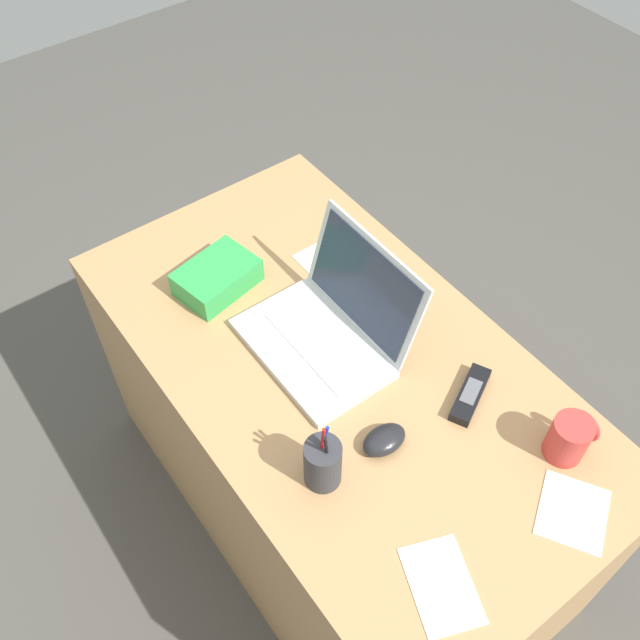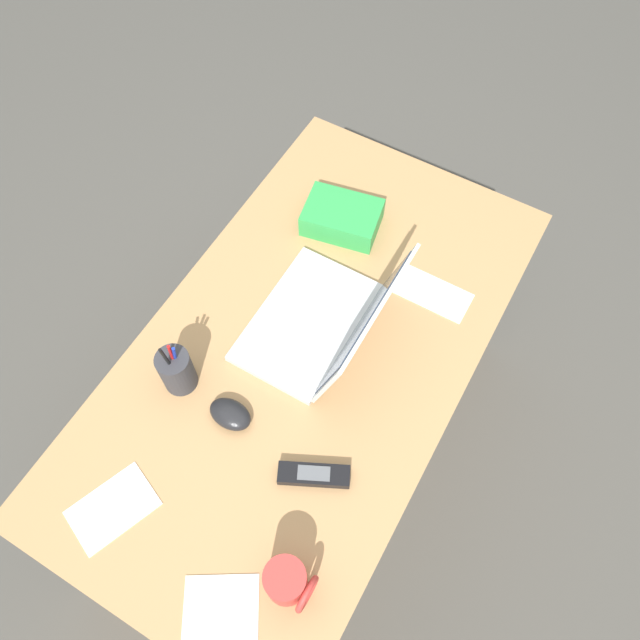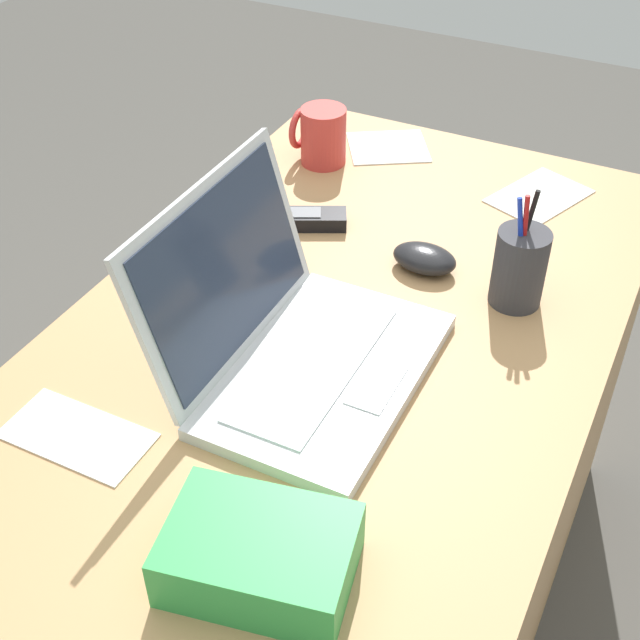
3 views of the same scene
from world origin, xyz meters
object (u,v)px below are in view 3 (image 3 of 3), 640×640
Objects in this scene: laptop at (292,338)px; pen_holder at (519,267)px; computer_mouse at (425,258)px; snack_bag at (259,554)px; cordless_phone at (300,219)px; coffee_mug_white at (321,135)px.

pen_holder is (0.27, -0.22, 0.01)m from laptop.
pen_holder is at bearing -95.20° from computer_mouse.
pen_holder reaches higher than snack_bag.
cordless_phone is at bearing 23.95° from snack_bag.
snack_bag is (-0.60, -0.26, 0.02)m from cordless_phone.
laptop is 0.55m from coffee_mug_white.
snack_bag is (-0.80, -0.33, -0.02)m from coffee_mug_white.
laptop reaches higher than cordless_phone.
laptop is 0.29m from computer_mouse.
snack_bag is (-0.29, -0.12, -0.02)m from laptop.
coffee_mug_white is 0.54× the size of snack_bag.
laptop is at bearing 21.80° from snack_bag.
laptop is at bearing 140.83° from pen_holder.
computer_mouse is at bearing -14.54° from laptop.
pen_holder is (-0.24, -0.43, 0.01)m from coffee_mug_white.
coffee_mug_white reaches higher than cordless_phone.
pen_holder is at bearing -39.17° from laptop.
laptop reaches higher than computer_mouse.
coffee_mug_white is at bearing 17.26° from cordless_phone.
cordless_phone is (0.30, 0.15, -0.04)m from laptop.
snack_bag reaches higher than cordless_phone.
laptop is at bearing 166.47° from computer_mouse.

